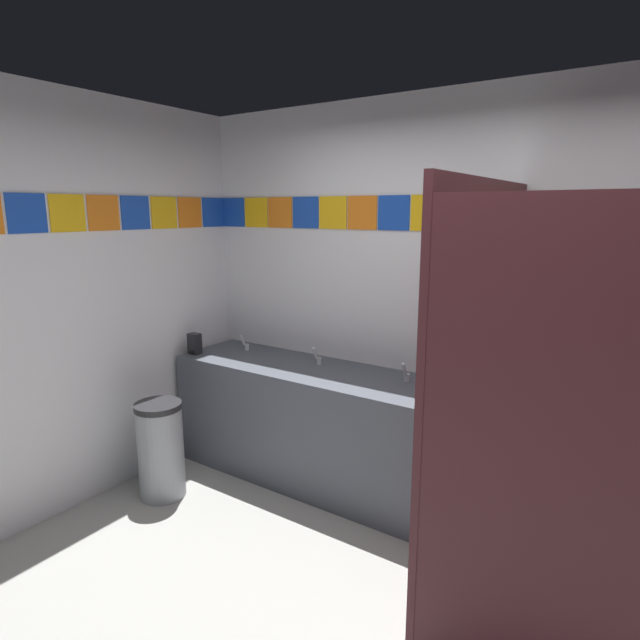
{
  "coord_description": "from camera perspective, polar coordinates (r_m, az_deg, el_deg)",
  "views": [
    {
      "loc": [
        1.08,
        -1.59,
        1.92
      ],
      "look_at": [
        -0.66,
        0.99,
        1.26
      ],
      "focal_mm": 29.34,
      "sensor_mm": 36.0,
      "label": 1
    }
  ],
  "objects": [
    {
      "name": "faucet_center",
      "position": [
        3.73,
        -0.28,
        -4.13
      ],
      "size": [
        0.04,
        0.1,
        0.14
      ],
      "color": "silver",
      "rests_on": "vanity_counter"
    },
    {
      "name": "vanity_counter",
      "position": [
        3.81,
        -1.05,
        -11.06
      ],
      "size": [
        2.06,
        0.62,
        0.83
      ],
      "color": "#4C515B",
      "rests_on": "ground_plane"
    },
    {
      "name": "stall_divider",
      "position": [
        2.48,
        18.36,
        -9.73
      ],
      "size": [
        0.92,
        1.39,
        2.06
      ],
      "color": "#471E23",
      "rests_on": "ground_plane"
    },
    {
      "name": "wall_back",
      "position": [
        3.45,
        15.18,
        1.61
      ],
      "size": [
        4.03,
        0.09,
        2.64
      ],
      "color": "silver",
      "rests_on": "ground_plane"
    },
    {
      "name": "trash_bin",
      "position": [
        3.79,
        -16.98,
        -13.37
      ],
      "size": [
        0.31,
        0.31,
        0.66
      ],
      "color": "#999EA3",
      "rests_on": "ground_plane"
    },
    {
      "name": "faucet_right",
      "position": [
        3.41,
        9.36,
        -5.86
      ],
      "size": [
        0.04,
        0.1,
        0.14
      ],
      "color": "silver",
      "rests_on": "vanity_counter"
    },
    {
      "name": "faucet_left",
      "position": [
        4.14,
        -8.17,
        -2.63
      ],
      "size": [
        0.04,
        0.1,
        0.14
      ],
      "color": "silver",
      "rests_on": "vanity_counter"
    },
    {
      "name": "soap_dispenser",
      "position": [
        4.13,
        -13.51,
        -2.53
      ],
      "size": [
        0.09,
        0.09,
        0.16
      ],
      "color": "black",
      "rests_on": "vanity_counter"
    },
    {
      "name": "wall_side",
      "position": [
        3.57,
        -28.75,
        0.86
      ],
      "size": [
        0.09,
        3.19,
        2.64
      ],
      "color": "silver",
      "rests_on": "ground_plane"
    },
    {
      "name": "toilet",
      "position": [
        3.22,
        27.2,
        -19.59
      ],
      "size": [
        0.39,
        0.49,
        0.74
      ],
      "color": "white",
      "rests_on": "ground_plane"
    }
  ]
}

